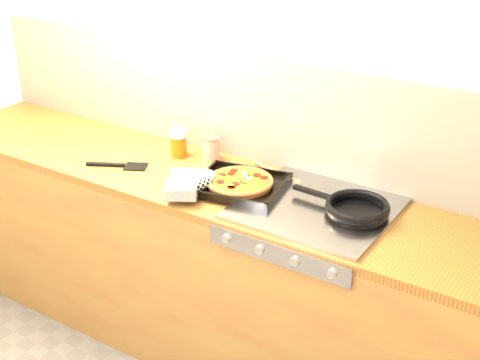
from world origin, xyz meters
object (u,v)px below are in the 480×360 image
Objects in this scene: frying_pan at (356,208)px; tomato_can at (211,148)px; pizza_on_tray at (225,182)px; juice_glass at (178,143)px.

frying_pan is 3.78× the size of tomato_can.
pizza_on_tray is at bearing -170.95° from frying_pan.
pizza_on_tray reaches higher than frying_pan.
juice_glass reaches higher than frying_pan.
tomato_can is (-0.80, 0.15, 0.02)m from frying_pan.
tomato_can is 0.16m from juice_glass.
frying_pan is (0.56, 0.09, -0.00)m from pizza_on_tray.
tomato_can is 0.85× the size of juice_glass.
tomato_can is at bearing 134.87° from pizza_on_tray.
pizza_on_tray is 4.32× the size of tomato_can.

